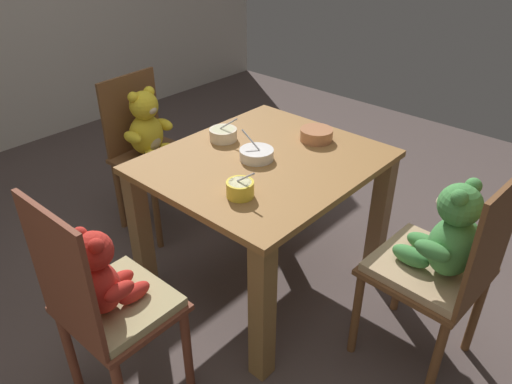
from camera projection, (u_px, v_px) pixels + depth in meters
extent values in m
cube|color=#4F413E|center=(263.00, 280.00, 2.57)|extent=(5.20, 5.20, 0.04)
cube|color=olive|center=(264.00, 162.00, 2.21)|extent=(1.01, 0.88, 0.03)
cube|color=brown|center=(262.00, 313.00, 1.88)|extent=(0.08, 0.08, 0.67)
cube|color=brown|center=(380.00, 216.00, 2.45)|extent=(0.08, 0.08, 0.67)
cube|color=olive|center=(141.00, 235.00, 2.32)|extent=(0.08, 0.08, 0.67)
cube|color=#8F5C3E|center=(264.00, 168.00, 2.89)|extent=(0.08, 0.08, 0.67)
cube|color=brown|center=(426.00, 271.00, 1.92)|extent=(0.44, 0.44, 0.02)
cube|color=brown|center=(493.00, 242.00, 1.67)|extent=(0.39, 0.04, 0.48)
cylinder|color=brown|center=(400.00, 273.00, 2.26)|extent=(0.04, 0.04, 0.43)
cylinder|color=brown|center=(356.00, 314.00, 2.04)|extent=(0.04, 0.04, 0.43)
cylinder|color=brown|center=(476.00, 313.00, 2.05)|extent=(0.04, 0.04, 0.43)
cylinder|color=brown|center=(436.00, 362.00, 1.83)|extent=(0.04, 0.04, 0.43)
cube|color=tan|center=(427.00, 266.00, 1.91)|extent=(0.40, 0.40, 0.04)
ellipsoid|color=#418441|center=(452.00, 246.00, 1.80)|extent=(0.21, 0.18, 0.24)
ellipsoid|color=beige|center=(437.00, 242.00, 1.84)|extent=(0.12, 0.07, 0.14)
sphere|color=#418441|center=(460.00, 205.00, 1.71)|extent=(0.16, 0.16, 0.16)
ellipsoid|color=beige|center=(444.00, 202.00, 1.75)|extent=(0.07, 0.06, 0.05)
sphere|color=#418441|center=(473.00, 186.00, 1.71)|extent=(0.06, 0.06, 0.06)
sphere|color=#418441|center=(460.00, 198.00, 1.64)|extent=(0.06, 0.06, 0.06)
ellipsoid|color=#418441|center=(461.00, 224.00, 1.87)|extent=(0.07, 0.14, 0.07)
ellipsoid|color=#418441|center=(432.00, 251.00, 1.72)|extent=(0.07, 0.14, 0.07)
ellipsoid|color=#418441|center=(425.00, 243.00, 1.95)|extent=(0.08, 0.16, 0.07)
ellipsoid|color=#418441|center=(411.00, 256.00, 1.88)|extent=(0.08, 0.16, 0.07)
cube|color=brown|center=(120.00, 308.00, 1.75)|extent=(0.37, 0.40, 0.02)
cube|color=brown|center=(62.00, 277.00, 1.51)|extent=(0.02, 0.37, 0.50)
cylinder|color=brown|center=(187.00, 351.00, 1.87)|extent=(0.04, 0.04, 0.43)
cylinder|color=brown|center=(134.00, 309.00, 2.06)|extent=(0.04, 0.04, 0.43)
cylinder|color=brown|center=(70.00, 352.00, 1.87)|extent=(0.04, 0.04, 0.43)
cube|color=tan|center=(119.00, 302.00, 1.74)|extent=(0.34, 0.37, 0.04)
ellipsoid|color=red|center=(98.00, 287.00, 1.64)|extent=(0.15, 0.17, 0.20)
ellipsoid|color=#D5C687|center=(111.00, 282.00, 1.67)|extent=(0.05, 0.09, 0.12)
sphere|color=red|center=(93.00, 251.00, 1.57)|extent=(0.13, 0.13, 0.13)
ellipsoid|color=#D5C687|center=(106.00, 247.00, 1.60)|extent=(0.05, 0.05, 0.04)
sphere|color=red|center=(96.00, 246.00, 1.51)|extent=(0.05, 0.05, 0.05)
sphere|color=red|center=(80.00, 234.00, 1.56)|extent=(0.05, 0.05, 0.05)
ellipsoid|color=red|center=(120.00, 291.00, 1.58)|extent=(0.11, 0.06, 0.05)
ellipsoid|color=red|center=(87.00, 266.00, 1.69)|extent=(0.11, 0.06, 0.05)
ellipsoid|color=red|center=(134.00, 293.00, 1.71)|extent=(0.13, 0.06, 0.06)
ellipsoid|color=red|center=(118.00, 281.00, 1.77)|extent=(0.13, 0.06, 0.06)
cube|color=brown|center=(157.00, 158.00, 2.77)|extent=(0.44, 0.41, 0.02)
cube|color=brown|center=(131.00, 113.00, 2.75)|extent=(0.38, 0.04, 0.44)
cylinder|color=brown|center=(157.00, 214.00, 2.68)|extent=(0.04, 0.04, 0.43)
cylinder|color=brown|center=(201.00, 188.00, 2.92)|extent=(0.04, 0.04, 0.43)
cylinder|color=brown|center=(119.00, 196.00, 2.85)|extent=(0.04, 0.04, 0.43)
cylinder|color=brown|center=(164.00, 173.00, 3.09)|extent=(0.04, 0.04, 0.43)
ellipsoid|color=gold|center=(146.00, 134.00, 2.74)|extent=(0.21, 0.19, 0.23)
ellipsoid|color=#CCB791|center=(153.00, 139.00, 2.72)|extent=(0.11, 0.07, 0.14)
sphere|color=gold|center=(144.00, 105.00, 2.64)|extent=(0.16, 0.16, 0.16)
ellipsoid|color=#CCB791|center=(151.00, 110.00, 2.62)|extent=(0.07, 0.06, 0.05)
sphere|color=gold|center=(133.00, 97.00, 2.58)|extent=(0.06, 0.06, 0.06)
sphere|color=gold|center=(149.00, 92.00, 2.65)|extent=(0.06, 0.06, 0.06)
ellipsoid|color=gold|center=(133.00, 138.00, 2.63)|extent=(0.07, 0.14, 0.06)
ellipsoid|color=gold|center=(164.00, 124.00, 2.79)|extent=(0.07, 0.14, 0.06)
ellipsoid|color=gold|center=(155.00, 157.00, 2.68)|extent=(0.08, 0.16, 0.07)
ellipsoid|color=gold|center=(170.00, 150.00, 2.75)|extent=(0.08, 0.16, 0.07)
cylinder|color=silver|center=(257.00, 154.00, 2.18)|extent=(0.15, 0.15, 0.05)
cylinder|color=silver|center=(257.00, 158.00, 2.19)|extent=(0.08, 0.08, 0.01)
cylinder|color=beige|center=(257.00, 150.00, 2.17)|extent=(0.13, 0.13, 0.01)
cylinder|color=#BCBCC1|center=(251.00, 140.00, 2.17)|extent=(0.01, 0.11, 0.08)
ellipsoid|color=#BCBCC1|center=(259.00, 152.00, 2.17)|extent=(0.02, 0.03, 0.01)
cylinder|color=yellow|center=(240.00, 189.00, 1.90)|extent=(0.11, 0.11, 0.06)
cylinder|color=yellow|center=(240.00, 195.00, 1.92)|extent=(0.06, 0.06, 0.01)
cylinder|color=beige|center=(240.00, 183.00, 1.89)|extent=(0.09, 0.09, 0.01)
cylinder|color=#BCBCC1|center=(246.00, 177.00, 1.86)|extent=(0.03, 0.08, 0.06)
ellipsoid|color=#BCBCC1|center=(238.00, 184.00, 1.90)|extent=(0.03, 0.04, 0.01)
cylinder|color=#B8744D|center=(316.00, 135.00, 2.35)|extent=(0.16, 0.16, 0.06)
cylinder|color=#B8744D|center=(316.00, 139.00, 2.36)|extent=(0.09, 0.09, 0.01)
cylinder|color=beige|center=(317.00, 130.00, 2.34)|extent=(0.13, 0.13, 0.01)
cylinder|color=beige|center=(223.00, 134.00, 2.36)|extent=(0.13, 0.13, 0.06)
cylinder|color=beige|center=(223.00, 139.00, 2.37)|extent=(0.07, 0.07, 0.01)
cylinder|color=#C2BF94|center=(223.00, 130.00, 2.34)|extent=(0.11, 0.11, 0.01)
cylinder|color=#BCBCC1|center=(229.00, 124.00, 2.32)|extent=(0.04, 0.09, 0.07)
ellipsoid|color=#BCBCC1|center=(221.00, 130.00, 2.35)|extent=(0.03, 0.04, 0.01)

